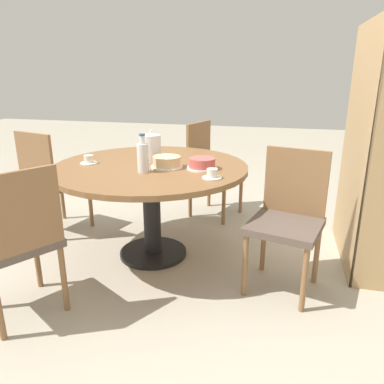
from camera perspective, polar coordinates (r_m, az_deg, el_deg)
The scene contains 13 objects.
ground_plane at distance 2.94m, azimuth -5.90°, elevation -9.39°, with size 14.00×14.00×0.00m, color #B2A893.
dining_table at distance 2.72m, azimuth -6.30°, elevation 1.69°, with size 1.39×1.39×0.71m.
chair_a at distance 3.37m, azimuth -20.64°, elevation 1.90°, with size 0.52×0.52×0.89m.
chair_b at distance 2.25m, azimuth -25.12°, elevation -6.51°, with size 0.58×0.58×0.89m.
chair_c at distance 2.42m, azimuth 14.40°, elevation -3.63°, with size 0.51×0.51×0.89m.
chair_d at distance 3.57m, azimuth 2.87°, elevation 3.95°, with size 0.53×0.53×0.89m.
bookshelf at distance 2.90m, azimuth 25.60°, elevation 5.30°, with size 0.93×0.28×1.66m.
coffee_pot at distance 2.79m, azimuth -6.17°, elevation 6.85°, with size 0.14×0.14×0.23m.
water_bottle at distance 2.48m, azimuth -7.49°, elevation 5.34°, with size 0.08×0.08×0.25m.
cake_main at distance 2.60m, azimuth -3.87°, elevation 4.56°, with size 0.22×0.22×0.08m.
cake_second at distance 2.56m, azimuth 1.54°, elevation 4.32°, with size 0.21×0.21×0.08m.
cup_a at distance 2.81m, azimuth -15.45°, elevation 4.69°, with size 0.13×0.13×0.06m.
cup_b at distance 2.34m, azimuth 3.09°, elevation 2.69°, with size 0.13×0.13×0.06m.
Camera 1 is at (2.45, 0.90, 1.35)m, focal length 35.00 mm.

